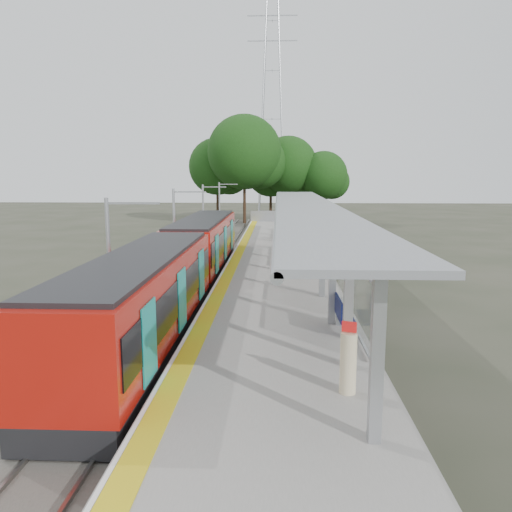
{
  "coord_description": "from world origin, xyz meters",
  "views": [
    {
      "loc": [
        0.06,
        -11.3,
        6.25
      ],
      "look_at": [
        -0.99,
        12.78,
        2.3
      ],
      "focal_mm": 35.0,
      "sensor_mm": 36.0,
      "label": 1
    }
  ],
  "objects_px": {
    "bench_far": "(307,239)",
    "litter_bin": "(315,259)",
    "info_pillar_far": "(294,231)",
    "bench_near": "(342,314)",
    "train": "(182,263)",
    "bench_mid": "(317,249)",
    "info_pillar_near": "(348,362)"
  },
  "relations": [
    {
      "from": "bench_far",
      "to": "litter_bin",
      "type": "bearing_deg",
      "value": -87.19
    },
    {
      "from": "info_pillar_far",
      "to": "bench_near",
      "type": "bearing_deg",
      "value": -108.77
    },
    {
      "from": "bench_near",
      "to": "train",
      "type": "bearing_deg",
      "value": 134.1
    },
    {
      "from": "bench_near",
      "to": "litter_bin",
      "type": "xyz_separation_m",
      "value": [
        -0.06,
        11.74,
        -0.11
      ]
    },
    {
      "from": "bench_mid",
      "to": "litter_bin",
      "type": "xyz_separation_m",
      "value": [
        -0.43,
        -3.7,
        -0.0
      ]
    },
    {
      "from": "bench_mid",
      "to": "info_pillar_near",
      "type": "relative_size",
      "value": 0.81
    },
    {
      "from": "bench_near",
      "to": "info_pillar_near",
      "type": "distance_m",
      "value": 4.84
    },
    {
      "from": "bench_far",
      "to": "info_pillar_far",
      "type": "distance_m",
      "value": 3.3
    },
    {
      "from": "train",
      "to": "litter_bin",
      "type": "xyz_separation_m",
      "value": [
        6.69,
        4.85,
        -0.55
      ]
    },
    {
      "from": "litter_bin",
      "to": "info_pillar_near",
      "type": "bearing_deg",
      "value": -91.41
    },
    {
      "from": "info_pillar_near",
      "to": "bench_far",
      "type": "bearing_deg",
      "value": 109.45
    },
    {
      "from": "bench_mid",
      "to": "info_pillar_far",
      "type": "height_order",
      "value": "info_pillar_far"
    },
    {
      "from": "bench_near",
      "to": "bench_far",
      "type": "height_order",
      "value": "bench_near"
    },
    {
      "from": "info_pillar_near",
      "to": "litter_bin",
      "type": "bearing_deg",
      "value": 109.0
    },
    {
      "from": "bench_near",
      "to": "info_pillar_near",
      "type": "height_order",
      "value": "info_pillar_near"
    },
    {
      "from": "bench_near",
      "to": "bench_mid",
      "type": "height_order",
      "value": "bench_near"
    },
    {
      "from": "train",
      "to": "info_pillar_far",
      "type": "distance_m",
      "value": 17.08
    },
    {
      "from": "bench_mid",
      "to": "info_pillar_near",
      "type": "bearing_deg",
      "value": -100.51
    },
    {
      "from": "info_pillar_far",
      "to": "train",
      "type": "bearing_deg",
      "value": -131.06
    },
    {
      "from": "bench_mid",
      "to": "info_pillar_far",
      "type": "bearing_deg",
      "value": 91.44
    },
    {
      "from": "train",
      "to": "info_pillar_far",
      "type": "bearing_deg",
      "value": 69.97
    },
    {
      "from": "bench_mid",
      "to": "bench_far",
      "type": "relative_size",
      "value": 0.85
    },
    {
      "from": "bench_far",
      "to": "info_pillar_near",
      "type": "distance_m",
      "value": 24.56
    },
    {
      "from": "info_pillar_far",
      "to": "litter_bin",
      "type": "height_order",
      "value": "info_pillar_far"
    },
    {
      "from": "bench_near",
      "to": "bench_far",
      "type": "distance_m",
      "value": 19.75
    },
    {
      "from": "bench_near",
      "to": "litter_bin",
      "type": "distance_m",
      "value": 11.74
    },
    {
      "from": "bench_far",
      "to": "info_pillar_near",
      "type": "height_order",
      "value": "info_pillar_near"
    },
    {
      "from": "bench_mid",
      "to": "bench_far",
      "type": "distance_m",
      "value": 4.33
    },
    {
      "from": "litter_bin",
      "to": "train",
      "type": "bearing_deg",
      "value": -144.04
    },
    {
      "from": "train",
      "to": "info_pillar_near",
      "type": "xyz_separation_m",
      "value": [
        6.28,
        -11.7,
        -0.28
      ]
    },
    {
      "from": "bench_mid",
      "to": "bench_near",
      "type": "bearing_deg",
      "value": -99.5
    },
    {
      "from": "bench_mid",
      "to": "train",
      "type": "bearing_deg",
      "value": -137.92
    }
  ]
}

